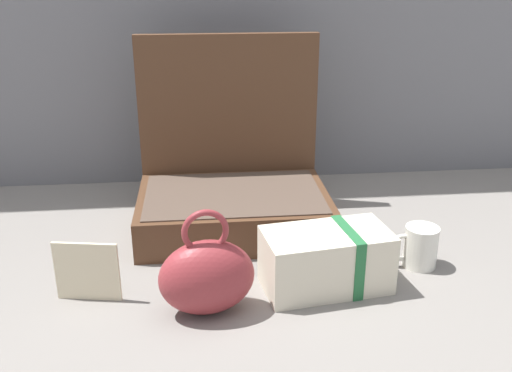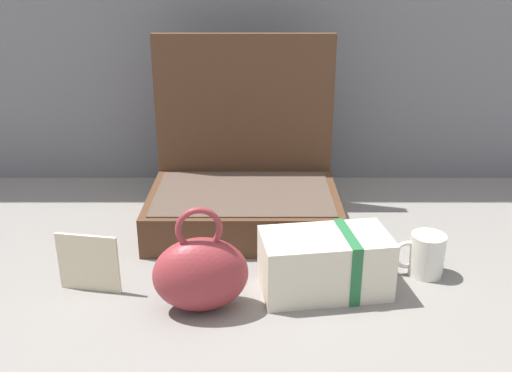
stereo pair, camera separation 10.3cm
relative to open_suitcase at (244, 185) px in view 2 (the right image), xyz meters
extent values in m
plane|color=slate|center=(0.06, -0.25, -0.09)|extent=(6.00, 6.00, 0.00)
cube|color=#4C301E|center=(0.00, -0.04, -0.05)|extent=(0.44, 0.30, 0.09)
cube|color=#4C3D33|center=(0.00, -0.04, 0.00)|extent=(0.40, 0.27, 0.00)
cube|color=#4C301E|center=(0.00, 0.12, 0.12)|extent=(0.44, 0.02, 0.43)
ellipsoid|color=maroon|center=(-0.07, -0.38, -0.02)|extent=(0.18, 0.12, 0.14)
torus|color=maroon|center=(-0.07, -0.38, 0.07)|extent=(0.08, 0.02, 0.08)
cube|color=beige|center=(0.16, -0.31, -0.03)|extent=(0.26, 0.16, 0.12)
cube|color=#236638|center=(0.20, -0.31, -0.03)|extent=(0.04, 0.13, 0.12)
cylinder|color=silver|center=(0.37, -0.26, -0.05)|extent=(0.07, 0.07, 0.09)
torus|color=silver|center=(0.33, -0.26, -0.05)|extent=(0.06, 0.01, 0.06)
cube|color=beige|center=(-0.29, -0.31, -0.03)|extent=(0.12, 0.03, 0.12)
camera|label=1|loc=(-0.07, -1.26, 0.50)|focal=40.25mm
camera|label=2|loc=(0.03, -1.27, 0.50)|focal=40.25mm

